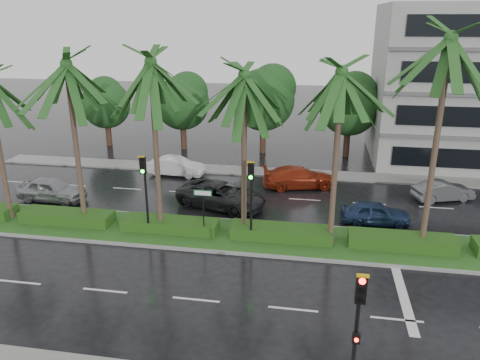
% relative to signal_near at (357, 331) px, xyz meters
% --- Properties ---
extents(ground, '(120.00, 120.00, 0.00)m').
position_rel_signal_near_xyz_m(ground, '(-6.00, 9.39, -2.50)').
color(ground, black).
rests_on(ground, ground).
extents(far_sidewalk, '(40.00, 2.00, 0.12)m').
position_rel_signal_near_xyz_m(far_sidewalk, '(-6.00, 21.39, -2.44)').
color(far_sidewalk, slate).
rests_on(far_sidewalk, ground).
extents(median, '(36.00, 4.00, 0.15)m').
position_rel_signal_near_xyz_m(median, '(-6.00, 10.39, -2.42)').
color(median, gray).
rests_on(median, ground).
extents(hedge, '(35.20, 1.40, 0.60)m').
position_rel_signal_near_xyz_m(hedge, '(-6.00, 10.39, -2.05)').
color(hedge, '#1E4C15').
rests_on(hedge, median).
extents(lane_markings, '(34.00, 13.06, 0.01)m').
position_rel_signal_near_xyz_m(lane_markings, '(-2.96, 8.96, -2.50)').
color(lane_markings, silver).
rests_on(lane_markings, ground).
extents(palm_row, '(26.30, 4.20, 10.86)m').
position_rel_signal_near_xyz_m(palm_row, '(-7.24, 10.41, 5.70)').
color(palm_row, '#473529').
rests_on(palm_row, median).
extents(signal_near, '(0.34, 0.45, 4.36)m').
position_rel_signal_near_xyz_m(signal_near, '(0.00, 0.00, 0.00)').
color(signal_near, black).
rests_on(signal_near, near_sidewalk).
extents(signal_median_left, '(0.34, 0.42, 4.36)m').
position_rel_signal_near_xyz_m(signal_median_left, '(-10.00, 9.69, 0.49)').
color(signal_median_left, black).
rests_on(signal_median_left, median).
extents(signal_median_right, '(0.34, 0.42, 4.36)m').
position_rel_signal_near_xyz_m(signal_median_right, '(-4.50, 9.69, 0.49)').
color(signal_median_right, black).
rests_on(signal_median_right, median).
extents(street_sign, '(0.95, 0.09, 2.60)m').
position_rel_signal_near_xyz_m(street_sign, '(-7.00, 9.87, -0.38)').
color(street_sign, black).
rests_on(street_sign, median).
extents(bg_trees, '(32.81, 5.36, 7.74)m').
position_rel_signal_near_xyz_m(bg_trees, '(-4.00, 26.98, 2.09)').
color(bg_trees, '#332017').
rests_on(bg_trees, ground).
extents(car_silver, '(2.07, 4.47, 1.48)m').
position_rel_signal_near_xyz_m(car_silver, '(-17.77, 13.55, -1.76)').
color(car_silver, gray).
rests_on(car_silver, ground).
extents(car_white, '(1.70, 4.21, 1.36)m').
position_rel_signal_near_xyz_m(car_white, '(-11.50, 19.72, -1.82)').
color(car_white, silver).
rests_on(car_white, ground).
extents(car_darkgrey, '(4.10, 6.00, 1.53)m').
position_rel_signal_near_xyz_m(car_darkgrey, '(-7.00, 14.34, -1.74)').
color(car_darkgrey, black).
rests_on(car_darkgrey, ground).
extents(car_red, '(3.21, 5.32, 1.44)m').
position_rel_signal_near_xyz_m(car_red, '(-2.48, 18.68, -1.78)').
color(car_red, maroon).
rests_on(car_red, ground).
extents(car_blue, '(1.77, 3.91, 1.30)m').
position_rel_signal_near_xyz_m(car_blue, '(2.02, 13.39, -1.85)').
color(car_blue, navy).
rests_on(car_blue, ground).
extents(car_grey, '(2.55, 4.04, 1.26)m').
position_rel_signal_near_xyz_m(car_grey, '(6.62, 17.78, -1.88)').
color(car_grey, '#515355').
rests_on(car_grey, ground).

